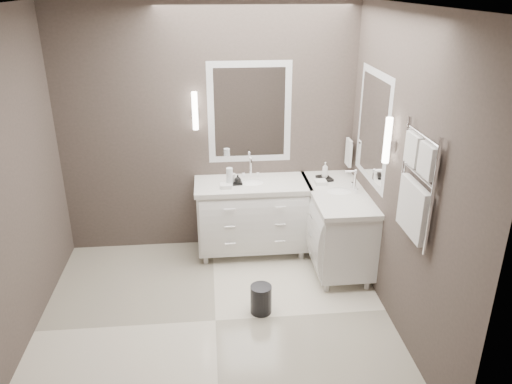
{
  "coord_description": "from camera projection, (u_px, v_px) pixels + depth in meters",
  "views": [
    {
      "loc": [
        0.0,
        -3.74,
        2.87
      ],
      "look_at": [
        0.44,
        0.7,
        0.96
      ],
      "focal_mm": 35.0,
      "sensor_mm": 36.0,
      "label": 1
    }
  ],
  "objects": [
    {
      "name": "vanity_right",
      "position": [
        337.0,
        223.0,
        5.31
      ],
      "size": [
        0.59,
        1.24,
        0.97
      ],
      "color": "white",
      "rests_on": "floor"
    },
    {
      "name": "wall_front",
      "position": [
        214.0,
        290.0,
        2.65
      ],
      "size": [
        3.2,
        0.01,
        2.7
      ],
      "primitive_type": "cube",
      "color": "#473D38",
      "rests_on": "floor"
    },
    {
      "name": "vanity_back",
      "position": [
        252.0,
        213.0,
        5.52
      ],
      "size": [
        1.24,
        0.59,
        0.97
      ],
      "color": "white",
      "rests_on": "floor"
    },
    {
      "name": "wall_left",
      "position": [
        3.0,
        191.0,
        3.88
      ],
      "size": [
        0.01,
        3.0,
        2.7
      ],
      "primitive_type": "cube",
      "color": "#473D38",
      "rests_on": "floor"
    },
    {
      "name": "wall_right",
      "position": [
        403.0,
        177.0,
        4.17
      ],
      "size": [
        0.01,
        3.0,
        2.7
      ],
      "primitive_type": "cube",
      "color": "#473D38",
      "rests_on": "floor"
    },
    {
      "name": "wall_back",
      "position": [
        208.0,
        132.0,
        5.4
      ],
      "size": [
        3.2,
        0.01,
        2.7
      ],
      "primitive_type": "cube",
      "color": "#473D38",
      "rests_on": "floor"
    },
    {
      "name": "sconce_right",
      "position": [
        387.0,
        141.0,
        4.27
      ],
      "size": [
        0.06,
        0.06,
        0.4
      ],
      "color": "white",
      "rests_on": "wall_right"
    },
    {
      "name": "amenity_tray_back",
      "position": [
        235.0,
        183.0,
        5.34
      ],
      "size": [
        0.16,
        0.13,
        0.02
      ],
      "primitive_type": "cube",
      "rotation": [
        0.0,
        0.0,
        0.12
      ],
      "color": "black",
      "rests_on": "vanity_back"
    },
    {
      "name": "sconce_back",
      "position": [
        195.0,
        112.0,
        5.22
      ],
      "size": [
        0.06,
        0.06,
        0.4
      ],
      "color": "white",
      "rests_on": "wall_back"
    },
    {
      "name": "amenity_tray_right",
      "position": [
        325.0,
        178.0,
        5.45
      ],
      "size": [
        0.18,
        0.21,
        0.03
      ],
      "primitive_type": "cube",
      "rotation": [
        0.0,
        0.0,
        0.26
      ],
      "color": "black",
      "rests_on": "vanity_right"
    },
    {
      "name": "soap_bottle_a",
      "position": [
        232.0,
        176.0,
        5.32
      ],
      "size": [
        0.08,
        0.08,
        0.13
      ],
      "primitive_type": "imported",
      "rotation": [
        0.0,
        0.0,
        -0.4
      ],
      "color": "white",
      "rests_on": "amenity_tray_back"
    },
    {
      "name": "towel_bar_corner",
      "position": [
        349.0,
        152.0,
        5.5
      ],
      "size": [
        0.03,
        0.22,
        0.3
      ],
      "color": "white",
      "rests_on": "wall_right"
    },
    {
      "name": "floor",
      "position": [
        215.0,
        321.0,
        4.55
      ],
      "size": [
        3.2,
        3.0,
        0.01
      ],
      "primitive_type": "cube",
      "color": "white",
      "rests_on": "ground"
    },
    {
      "name": "soap_bottle_c",
      "position": [
        325.0,
        170.0,
        5.42
      ],
      "size": [
        0.09,
        0.09,
        0.17
      ],
      "primitive_type": "imported",
      "rotation": [
        0.0,
        0.0,
        -0.4
      ],
      "color": "white",
      "rests_on": "amenity_tray_right"
    },
    {
      "name": "water_bottle",
      "position": [
        230.0,
        177.0,
        5.26
      ],
      "size": [
        0.07,
        0.07,
        0.2
      ],
      "primitive_type": "cylinder",
      "rotation": [
        0.0,
        0.0,
        0.05
      ],
      "color": "silver",
      "rests_on": "vanity_back"
    },
    {
      "name": "waste_bin",
      "position": [
        261.0,
        299.0,
        4.62
      ],
      "size": [
        0.21,
        0.21,
        0.28
      ],
      "primitive_type": "cylinder",
      "rotation": [
        0.0,
        0.0,
        0.05
      ],
      "color": "black",
      "rests_on": "floor"
    },
    {
      "name": "soap_bottle_b",
      "position": [
        238.0,
        179.0,
        5.29
      ],
      "size": [
        0.08,
        0.08,
        0.09
      ],
      "primitive_type": "imported",
      "rotation": [
        0.0,
        0.0,
        -0.09
      ],
      "color": "black",
      "rests_on": "amenity_tray_back"
    },
    {
      "name": "ceiling",
      "position": [
        203.0,
        5.0,
        3.49
      ],
      "size": [
        3.2,
        3.0,
        0.01
      ],
      "primitive_type": "cube",
      "color": "white",
      "rests_on": "wall_back"
    },
    {
      "name": "mirror_right",
      "position": [
        373.0,
        127.0,
        4.82
      ],
      "size": [
        0.02,
        0.9,
        1.1
      ],
      "color": "white",
      "rests_on": "wall_right"
    },
    {
      "name": "towel_ladder",
      "position": [
        416.0,
        191.0,
        3.78
      ],
      "size": [
        0.06,
        0.58,
        0.9
      ],
      "color": "white",
      "rests_on": "wall_right"
    },
    {
      "name": "mirror_back",
      "position": [
        250.0,
        113.0,
        5.35
      ],
      "size": [
        0.9,
        0.02,
        1.1
      ],
      "color": "white",
      "rests_on": "wall_back"
    }
  ]
}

